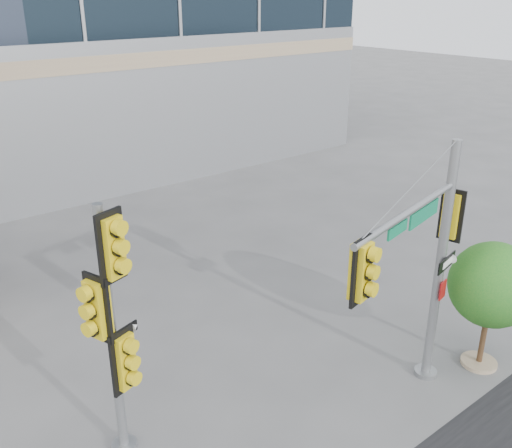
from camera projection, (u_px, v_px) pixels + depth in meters
ground at (311, 406)px, 11.42m from camera, size 120.00×120.00×0.00m
main_signal_pole at (424, 255)px, 10.46m from camera, size 3.99×1.19×5.20m
secondary_signal_pole at (112, 319)px, 9.22m from camera, size 0.89×0.63×4.75m
street_tree at (492, 287)px, 12.00m from camera, size 1.87×1.83×2.92m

